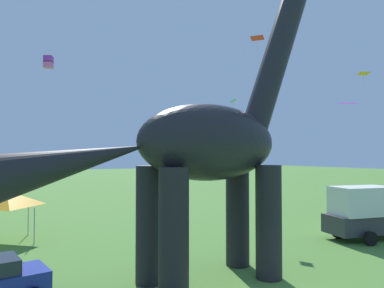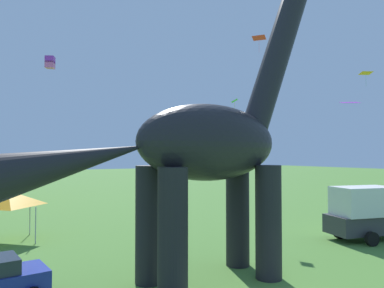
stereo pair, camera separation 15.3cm
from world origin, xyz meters
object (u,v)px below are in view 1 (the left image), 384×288
dinosaur_sculpture (208,142)px  kite_near_high (257,38)px  parked_box_truck (370,212)px  kite_trailing (364,74)px  kite_high_left (48,62)px  kite_mid_right (233,101)px  kite_apex (348,103)px  festival_canopy_tent (6,199)px

dinosaur_sculpture → kite_near_high: kite_near_high is taller
parked_box_truck → kite_trailing: 13.54m
parked_box_truck → kite_high_left: (-16.43, 13.06, 9.90)m
parked_box_truck → kite_trailing: size_ratio=5.05×
parked_box_truck → kite_near_high: bearing=98.6°
kite_mid_right → kite_apex: bearing=-24.4°
dinosaur_sculpture → kite_mid_right: (8.26, 9.01, 3.51)m
kite_trailing → kite_mid_right: kite_trailing is taller
kite_mid_right → kite_near_high: size_ratio=0.61×
parked_box_truck → festival_canopy_tent: parked_box_truck is taller
kite_trailing → kite_near_high: kite_near_high is taller
dinosaur_sculpture → kite_mid_right: bearing=28.0°
parked_box_truck → kite_apex: size_ratio=3.48×
dinosaur_sculpture → kite_near_high: size_ratio=10.68×
kite_trailing → kite_mid_right: (-11.49, 3.00, -2.83)m
festival_canopy_tent → parked_box_truck: bearing=-28.9°
kite_trailing → festival_canopy_tent: bearing=168.1°
kite_trailing → kite_near_high: 9.59m
festival_canopy_tent → kite_trailing: kite_trailing is taller
dinosaur_sculpture → parked_box_truck: 13.19m
kite_high_left → parked_box_truck: bearing=-38.5°
festival_canopy_tent → kite_mid_right: (14.81, -2.56, 6.59)m
parked_box_truck → kite_apex: kite_apex is taller
parked_box_truck → kite_mid_right: 11.75m
kite_apex → kite_high_left: bearing=156.6°
parked_box_truck → kite_high_left: kite_high_left is taller
dinosaur_sculpture → kite_high_left: bearing=86.0°
kite_trailing → kite_apex: size_ratio=0.69×
kite_trailing → kite_near_high: (-6.11, 6.37, 3.76)m
kite_trailing → kite_apex: 4.33m
festival_canopy_tent → kite_trailing: (26.30, -5.56, 9.41)m
festival_canopy_tent → kite_high_left: (2.64, 2.51, 9.01)m
dinosaur_sculpture → kite_trailing: (19.75, 6.01, 6.33)m
kite_trailing → kite_mid_right: bearing=165.4°
kite_trailing → kite_apex: kite_trailing is taller
kite_apex → parked_box_truck: bearing=-133.4°
parked_box_truck → kite_high_left: bearing=155.7°
parked_box_truck → kite_near_high: 18.12m
kite_mid_right → kite_near_high: kite_near_high is taller
kite_apex → kite_mid_right: (-8.27, 3.76, -0.03)m
dinosaur_sculpture → kite_near_high: (13.64, 12.38, 10.10)m
parked_box_truck → kite_trailing: bearing=48.8°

